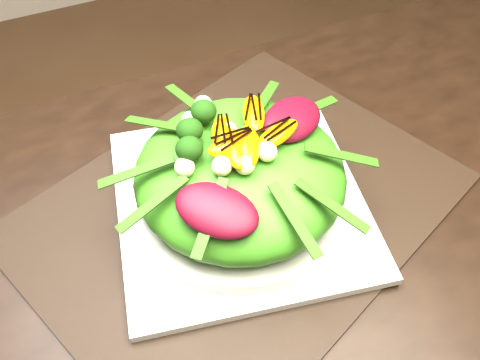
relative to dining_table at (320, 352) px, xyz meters
name	(u,v)px	position (x,y,z in m)	size (l,w,h in m)	color
dining_table	(320,352)	(0.00, 0.00, 0.00)	(1.60, 0.90, 0.75)	black
placemat	(240,205)	(0.00, 0.18, 0.02)	(0.46, 0.35, 0.00)	black
plate_base	(240,202)	(0.00, 0.18, 0.03)	(0.27, 0.27, 0.01)	silver
salad_bowl	(240,194)	(0.00, 0.18, 0.04)	(0.24, 0.24, 0.02)	silver
lettuce_mound	(240,173)	(0.00, 0.18, 0.08)	(0.22, 0.22, 0.08)	#367816
radicchio_leaf	(292,119)	(0.06, 0.19, 0.12)	(0.08, 0.05, 0.02)	#420712
orange_segment	(211,141)	(-0.03, 0.19, 0.12)	(0.06, 0.02, 0.01)	orange
broccoli_floret	(168,149)	(-0.07, 0.20, 0.13)	(0.04, 0.04, 0.04)	black
macadamia_nut	(284,165)	(0.02, 0.14, 0.12)	(0.02, 0.02, 0.02)	#C9B68D
balsamic_drizzle	(210,136)	(-0.03, 0.19, 0.13)	(0.04, 0.00, 0.00)	black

